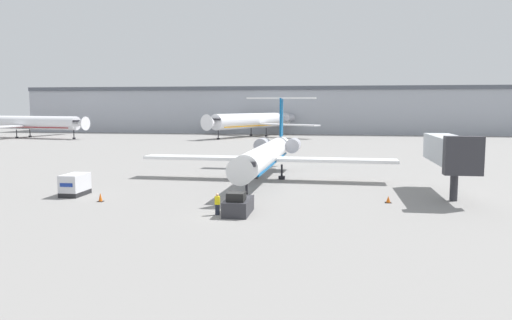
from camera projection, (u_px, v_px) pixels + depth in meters
name	position (u px, v px, depth m)	size (l,w,h in m)	color
ground_plane	(231.00, 216.00, 39.96)	(600.00, 600.00, 0.00)	gray
terminal_building	(307.00, 110.00, 157.04)	(180.00, 16.80, 14.46)	#9EA3AD
airplane_main	(268.00, 153.00, 59.25)	(30.13, 30.17, 9.92)	white
pushback_tug	(238.00, 205.00, 40.67)	(1.99, 4.07, 1.94)	#2D2D33
luggage_cart	(75.00, 185.00, 48.96)	(1.84, 3.24, 2.13)	#232326
worker_near_tug	(217.00, 204.00, 40.28)	(0.40, 0.25, 1.78)	#232838
traffic_cone_left	(100.00, 197.00, 45.88)	(0.51, 0.51, 0.83)	black
traffic_cone_right	(388.00, 199.00, 45.34)	(0.56, 0.56, 0.64)	black
airplane_parked_far_left	(256.00, 121.00, 139.79)	(35.86, 37.53, 11.63)	white
airplane_parked_far_right	(26.00, 123.00, 134.09)	(38.27, 35.53, 10.98)	white
jet_bridge	(449.00, 151.00, 48.23)	(3.20, 12.46, 6.19)	#2D2D33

